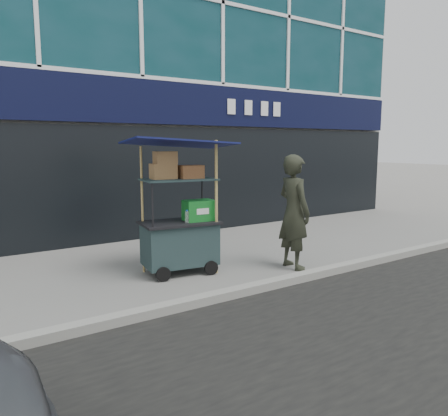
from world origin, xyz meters
TOP-DOWN VIEW (x-y plane):
  - ground at (0.00, 0.00)m, footprint 80.00×80.00m
  - curb at (0.00, -0.20)m, footprint 80.00×0.18m
  - vendor_cart at (-0.60, 1.20)m, footprint 1.71×1.32m
  - vendor_man at (1.06, 0.41)m, footprint 0.50×0.72m

SIDE VIEW (x-z plane):
  - ground at x=0.00m, z-range 0.00..0.00m
  - curb at x=0.00m, z-range 0.00..0.12m
  - vendor_cart at x=-0.60m, z-range -0.32..1.81m
  - vendor_man at x=1.06m, z-range 0.00..1.86m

